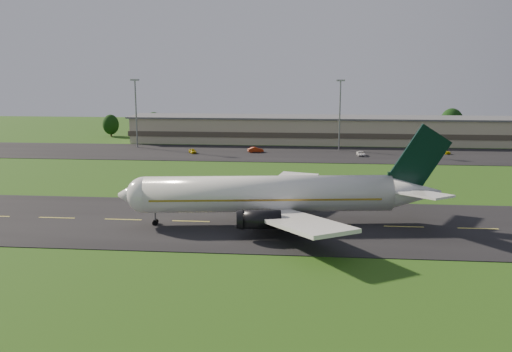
# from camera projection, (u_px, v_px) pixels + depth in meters

# --- Properties ---
(ground) EXTENTS (360.00, 360.00, 0.00)m
(ground) POSITION_uv_depth(u_px,v_px,m) (331.00, 225.00, 87.93)
(ground) COLOR #1E4912
(ground) RESTS_ON ground
(taxiway) EXTENTS (220.00, 30.00, 0.10)m
(taxiway) POSITION_uv_depth(u_px,v_px,m) (331.00, 225.00, 87.92)
(taxiway) COLOR black
(taxiway) RESTS_ON ground
(apron) EXTENTS (260.00, 30.00, 0.10)m
(apron) POSITION_uv_depth(u_px,v_px,m) (322.00, 154.00, 158.28)
(apron) COLOR black
(apron) RESTS_ON ground
(airliner) EXTENTS (51.16, 41.83, 15.57)m
(airliner) POSITION_uv_depth(u_px,v_px,m) (274.00, 195.00, 87.96)
(airliner) COLOR white
(airliner) RESTS_ON ground
(terminal) EXTENTS (145.00, 16.00, 8.40)m
(terminal) POSITION_uv_depth(u_px,v_px,m) (341.00, 131.00, 180.58)
(terminal) COLOR tan
(terminal) RESTS_ON ground
(light_mast_west) EXTENTS (2.40, 1.20, 20.35)m
(light_mast_west) POSITION_uv_depth(u_px,v_px,m) (136.00, 105.00, 168.73)
(light_mast_west) COLOR gray
(light_mast_west) RESTS_ON ground
(light_mast_centre) EXTENTS (2.40, 1.20, 20.35)m
(light_mast_centre) POSITION_uv_depth(u_px,v_px,m) (340.00, 106.00, 163.22)
(light_mast_centre) COLOR gray
(light_mast_centre) RESTS_ON ground
(tree_line) EXTENTS (194.21, 9.27, 10.73)m
(tree_line) POSITION_uv_depth(u_px,v_px,m) (466.00, 125.00, 186.60)
(tree_line) COLOR black
(tree_line) RESTS_ON ground
(service_vehicle_a) EXTENTS (3.04, 3.95, 1.25)m
(service_vehicle_a) POSITION_uv_depth(u_px,v_px,m) (193.00, 151.00, 159.54)
(service_vehicle_a) COLOR #C0A70B
(service_vehicle_a) RESTS_ON apron
(service_vehicle_b) EXTENTS (4.68, 2.70, 1.46)m
(service_vehicle_b) POSITION_uv_depth(u_px,v_px,m) (256.00, 150.00, 161.17)
(service_vehicle_b) COLOR #97250A
(service_vehicle_b) RESTS_ON apron
(service_vehicle_c) EXTENTS (2.29, 4.49, 1.21)m
(service_vehicle_c) POSITION_uv_depth(u_px,v_px,m) (361.00, 154.00, 154.91)
(service_vehicle_c) COLOR silver
(service_vehicle_c) RESTS_ON apron
(service_vehicle_d) EXTENTS (4.31, 4.61, 1.31)m
(service_vehicle_d) POSITION_uv_depth(u_px,v_px,m) (443.00, 151.00, 158.69)
(service_vehicle_d) COLOR #C7B80B
(service_vehicle_d) RESTS_ON apron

